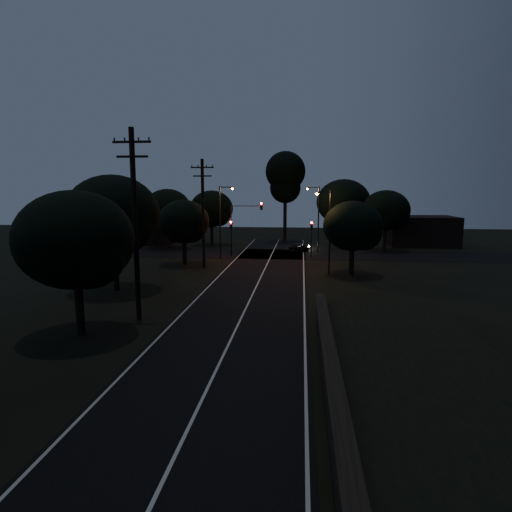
{
  "coord_description": "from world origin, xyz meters",
  "views": [
    {
      "loc": [
        3.49,
        -8.57,
        7.51
      ],
      "look_at": [
        0.0,
        24.0,
        2.5
      ],
      "focal_mm": 30.0,
      "sensor_mm": 36.0,
      "label": 1
    }
  ],
  "objects_px": {
    "utility_pole_far": "(203,212)",
    "tall_pine": "(285,177)",
    "signal_mast": "(246,219)",
    "streetlight_b": "(317,215)",
    "signal_right": "(311,233)",
    "streetlight_c": "(328,227)",
    "utility_pole_mid": "(135,222)",
    "car": "(299,247)",
    "signal_left": "(231,232)",
    "streetlight_a": "(222,217)"
  },
  "relations": [
    {
      "from": "utility_pole_far",
      "to": "tall_pine",
      "type": "bearing_deg",
      "value": 73.07
    },
    {
      "from": "signal_mast",
      "to": "streetlight_b",
      "type": "bearing_deg",
      "value": 25.99
    },
    {
      "from": "signal_right",
      "to": "signal_mast",
      "type": "distance_m",
      "value": 7.66
    },
    {
      "from": "signal_right",
      "to": "streetlight_c",
      "type": "distance_m",
      "value": 10.18
    },
    {
      "from": "utility_pole_mid",
      "to": "streetlight_c",
      "type": "height_order",
      "value": "utility_pole_mid"
    },
    {
      "from": "car",
      "to": "signal_mast",
      "type": "bearing_deg",
      "value": 57.33
    },
    {
      "from": "utility_pole_far",
      "to": "signal_right",
      "type": "xyz_separation_m",
      "value": [
        10.6,
        7.99,
        -2.65
      ]
    },
    {
      "from": "tall_pine",
      "to": "streetlight_c",
      "type": "bearing_deg",
      "value": -79.07
    },
    {
      "from": "tall_pine",
      "to": "streetlight_c",
      "type": "relative_size",
      "value": 1.76
    },
    {
      "from": "utility_pole_mid",
      "to": "streetlight_b",
      "type": "xyz_separation_m",
      "value": [
        11.31,
        29.0,
        -1.1
      ]
    },
    {
      "from": "streetlight_c",
      "to": "streetlight_b",
      "type": "bearing_deg",
      "value": 92.14
    },
    {
      "from": "tall_pine",
      "to": "car",
      "type": "relative_size",
      "value": 3.78
    },
    {
      "from": "signal_left",
      "to": "streetlight_a",
      "type": "xyz_separation_m",
      "value": [
        -0.71,
        -1.99,
        1.8
      ]
    },
    {
      "from": "streetlight_a",
      "to": "streetlight_c",
      "type": "bearing_deg",
      "value": -35.69
    },
    {
      "from": "tall_pine",
      "to": "streetlight_c",
      "type": "height_order",
      "value": "tall_pine"
    },
    {
      "from": "tall_pine",
      "to": "signal_left",
      "type": "bearing_deg",
      "value": -110.46
    },
    {
      "from": "signal_right",
      "to": "utility_pole_far",
      "type": "bearing_deg",
      "value": -143.0
    },
    {
      "from": "signal_right",
      "to": "streetlight_a",
      "type": "distance_m",
      "value": 10.26
    },
    {
      "from": "utility_pole_mid",
      "to": "streetlight_b",
      "type": "relative_size",
      "value": 1.38
    },
    {
      "from": "signal_mast",
      "to": "tall_pine",
      "type": "bearing_deg",
      "value": 75.38
    },
    {
      "from": "signal_left",
      "to": "streetlight_b",
      "type": "distance_m",
      "value": 10.84
    },
    {
      "from": "car",
      "to": "tall_pine",
      "type": "bearing_deg",
      "value": -54.21
    },
    {
      "from": "streetlight_c",
      "to": "signal_mast",
      "type": "bearing_deg",
      "value": 131.19
    },
    {
      "from": "signal_mast",
      "to": "streetlight_b",
      "type": "xyz_separation_m",
      "value": [
        8.22,
        4.01,
        0.3
      ]
    },
    {
      "from": "signal_left",
      "to": "car",
      "type": "distance_m",
      "value": 9.02
    },
    {
      "from": "utility_pole_far",
      "to": "tall_pine",
      "type": "xyz_separation_m",
      "value": [
        7.0,
        23.0,
        4.04
      ]
    },
    {
      "from": "utility_pole_far",
      "to": "streetlight_a",
      "type": "distance_m",
      "value": 6.1
    },
    {
      "from": "utility_pole_mid",
      "to": "signal_mast",
      "type": "height_order",
      "value": "utility_pole_mid"
    },
    {
      "from": "utility_pole_mid",
      "to": "signal_left",
      "type": "relative_size",
      "value": 2.68
    },
    {
      "from": "streetlight_b",
      "to": "streetlight_c",
      "type": "distance_m",
      "value": 14.01
    },
    {
      "from": "signal_mast",
      "to": "car",
      "type": "height_order",
      "value": "signal_mast"
    },
    {
      "from": "streetlight_a",
      "to": "utility_pole_mid",
      "type": "bearing_deg",
      "value": -91.73
    },
    {
      "from": "car",
      "to": "streetlight_c",
      "type": "bearing_deg",
      "value": 125.24
    },
    {
      "from": "streetlight_a",
      "to": "signal_mast",
      "type": "bearing_deg",
      "value": 39.77
    },
    {
      "from": "utility_pole_far",
      "to": "signal_left",
      "type": "height_order",
      "value": "utility_pole_far"
    },
    {
      "from": "utility_pole_far",
      "to": "streetlight_c",
      "type": "distance_m",
      "value": 12.05
    },
    {
      "from": "tall_pine",
      "to": "signal_mast",
      "type": "xyz_separation_m",
      "value": [
        -3.91,
        -15.01,
        -5.19
      ]
    },
    {
      "from": "signal_right",
      "to": "utility_pole_mid",
      "type": "bearing_deg",
      "value": -112.99
    },
    {
      "from": "streetlight_c",
      "to": "car",
      "type": "relative_size",
      "value": 2.15
    },
    {
      "from": "utility_pole_far",
      "to": "signal_left",
      "type": "bearing_deg",
      "value": 80.06
    },
    {
      "from": "signal_right",
      "to": "streetlight_c",
      "type": "height_order",
      "value": "streetlight_c"
    },
    {
      "from": "signal_mast",
      "to": "signal_left",
      "type": "bearing_deg",
      "value": -179.87
    },
    {
      "from": "car",
      "to": "utility_pole_far",
      "type": "bearing_deg",
      "value": 76.91
    },
    {
      "from": "tall_pine",
      "to": "utility_pole_mid",
      "type": "bearing_deg",
      "value": -99.93
    },
    {
      "from": "utility_pole_far",
      "to": "streetlight_a",
      "type": "xyz_separation_m",
      "value": [
        0.69,
        6.0,
        -0.85
      ]
    },
    {
      "from": "streetlight_a",
      "to": "streetlight_c",
      "type": "relative_size",
      "value": 1.07
    },
    {
      "from": "streetlight_b",
      "to": "car",
      "type": "bearing_deg",
      "value": -178.1
    },
    {
      "from": "utility_pole_far",
      "to": "signal_right",
      "type": "relative_size",
      "value": 2.56
    },
    {
      "from": "utility_pole_far",
      "to": "streetlight_a",
      "type": "relative_size",
      "value": 1.31
    },
    {
      "from": "tall_pine",
      "to": "utility_pole_far",
      "type": "bearing_deg",
      "value": -106.93
    }
  ]
}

